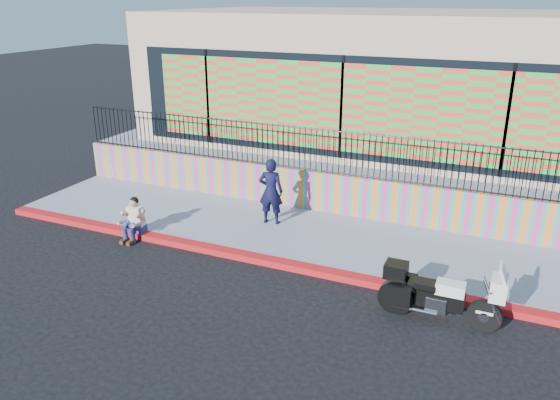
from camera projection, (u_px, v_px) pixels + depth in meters
The scene contains 10 objects.
ground at pixel (280, 266), 12.29m from camera, with size 90.00×90.00×0.00m, color black.
red_curb at pixel (280, 263), 12.26m from camera, with size 16.00×0.30×0.15m, color #B70D24.
sidewalk at pixel (307, 236), 13.68m from camera, with size 16.00×3.00×0.15m, color gray.
mural_wall at pixel (328, 192), 14.82m from camera, with size 16.00×0.20×1.10m, color #DA3986.
metal_fence at pixel (330, 151), 14.42m from camera, with size 15.80×0.04×1.20m, color black, non-canonical shape.
elevated_platform at pixel (376, 149), 19.22m from camera, with size 16.00×10.00×1.25m, color gray.
storefront_building at pixel (379, 74), 18.10m from camera, with size 14.00×8.06×4.00m.
police_motorcycle at pixel (438, 293), 10.06m from camera, with size 2.21×0.73×1.38m.
police_officer at pixel (271, 191), 13.96m from camera, with size 0.63×0.42×1.74m, color black.
seated_man at pixel (133, 223), 13.48m from camera, with size 0.54×0.71×1.06m.
Camera 1 is at (4.42, -10.04, 5.75)m, focal length 35.00 mm.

